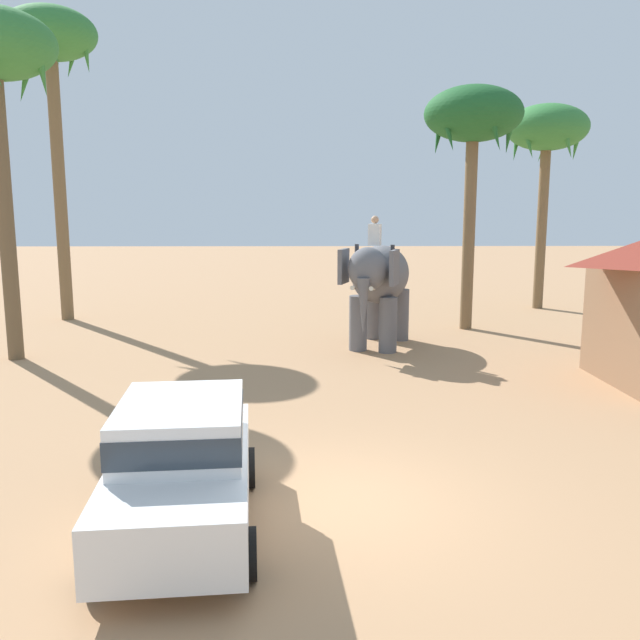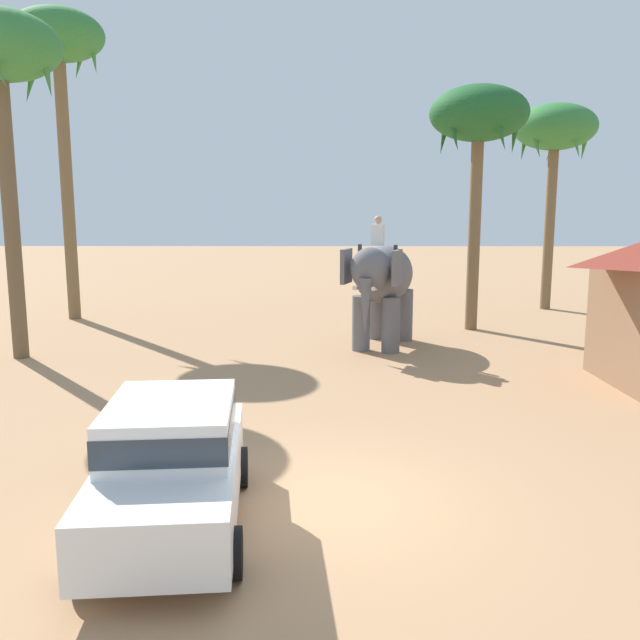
{
  "view_description": "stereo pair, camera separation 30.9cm",
  "coord_description": "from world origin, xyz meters",
  "px_view_note": "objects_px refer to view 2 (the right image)",
  "views": [
    {
      "loc": [
        -0.33,
        -9.02,
        4.19
      ],
      "look_at": [
        -0.12,
        6.07,
        1.6
      ],
      "focal_mm": 37.81,
      "sensor_mm": 36.0,
      "label": 1
    },
    {
      "loc": [
        -0.02,
        -9.02,
        4.19
      ],
      "look_at": [
        -0.12,
        6.07,
        1.6
      ],
      "focal_mm": 37.81,
      "sensor_mm": 36.0,
      "label": 2
    }
  ],
  "objects_px": {
    "elephant_with_mahout": "(382,280)",
    "palm_tree_far_back": "(58,49)",
    "car_sedan_foreground": "(172,460)",
    "palm_tree_near_hut": "(479,121)",
    "palm_tree_behind_elephant": "(555,133)"
  },
  "relations": [
    {
      "from": "palm_tree_behind_elephant",
      "to": "elephant_with_mahout",
      "type": "bearing_deg",
      "value": -134.25
    },
    {
      "from": "palm_tree_behind_elephant",
      "to": "palm_tree_far_back",
      "type": "bearing_deg",
      "value": -172.14
    },
    {
      "from": "elephant_with_mahout",
      "to": "palm_tree_behind_elephant",
      "type": "relative_size",
      "value": 0.5
    },
    {
      "from": "palm_tree_near_hut",
      "to": "palm_tree_far_back",
      "type": "xyz_separation_m",
      "value": [
        -14.29,
        2.06,
        2.67
      ]
    },
    {
      "from": "car_sedan_foreground",
      "to": "palm_tree_behind_elephant",
      "type": "relative_size",
      "value": 0.52
    },
    {
      "from": "elephant_with_mahout",
      "to": "palm_tree_far_back",
      "type": "bearing_deg",
      "value": 155.68
    },
    {
      "from": "elephant_with_mahout",
      "to": "palm_tree_near_hut",
      "type": "distance_m",
      "value": 6.57
    },
    {
      "from": "car_sedan_foreground",
      "to": "palm_tree_behind_elephant",
      "type": "xyz_separation_m",
      "value": [
        10.98,
        18.92,
        6.02
      ]
    },
    {
      "from": "palm_tree_near_hut",
      "to": "palm_tree_far_back",
      "type": "bearing_deg",
      "value": 171.79
    },
    {
      "from": "car_sedan_foreground",
      "to": "palm_tree_behind_elephant",
      "type": "bearing_deg",
      "value": 59.87
    },
    {
      "from": "palm_tree_behind_elephant",
      "to": "palm_tree_far_back",
      "type": "height_order",
      "value": "palm_tree_far_back"
    },
    {
      "from": "car_sedan_foreground",
      "to": "palm_tree_near_hut",
      "type": "height_order",
      "value": "palm_tree_near_hut"
    },
    {
      "from": "elephant_with_mahout",
      "to": "palm_tree_near_hut",
      "type": "height_order",
      "value": "palm_tree_near_hut"
    },
    {
      "from": "elephant_with_mahout",
      "to": "palm_tree_far_back",
      "type": "height_order",
      "value": "palm_tree_far_back"
    },
    {
      "from": "car_sedan_foreground",
      "to": "palm_tree_near_hut",
      "type": "bearing_deg",
      "value": 64.05
    }
  ]
}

